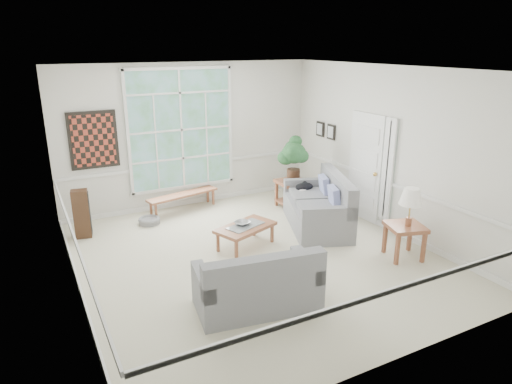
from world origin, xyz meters
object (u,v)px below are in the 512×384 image
(loveseat_front, at_px, (257,277))
(coffee_table, at_px, (246,236))
(side_table, at_px, (404,241))
(loveseat_right, at_px, (317,202))
(end_table, at_px, (292,194))

(loveseat_front, xyz_separation_m, coffee_table, (0.70, 1.75, -0.24))
(coffee_table, height_order, side_table, side_table)
(loveseat_front, relative_size, side_table, 2.79)
(loveseat_right, bearing_deg, side_table, -52.53)
(coffee_table, bearing_deg, side_table, -57.15)
(end_table, distance_m, side_table, 2.92)
(loveseat_front, relative_size, coffee_table, 1.54)
(loveseat_right, distance_m, loveseat_front, 3.00)
(loveseat_front, bearing_deg, side_table, 12.90)
(loveseat_right, distance_m, coffee_table, 1.64)
(loveseat_right, bearing_deg, end_table, 103.29)
(loveseat_front, height_order, coffee_table, loveseat_front)
(loveseat_right, xyz_separation_m, coffee_table, (-1.60, -0.18, -0.31))
(loveseat_right, distance_m, side_table, 1.83)
(loveseat_right, xyz_separation_m, end_table, (0.16, 1.16, -0.21))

